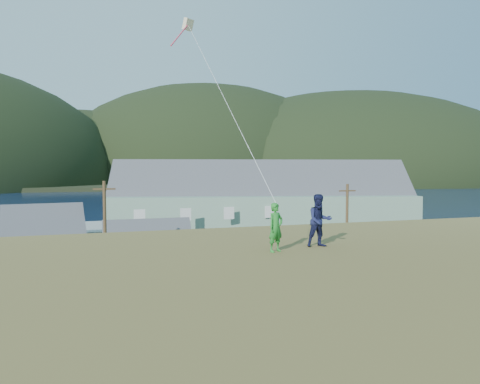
{
  "coord_description": "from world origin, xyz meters",
  "views": [
    {
      "loc": [
        -3.86,
        -31.5,
        9.89
      ],
      "look_at": [
        2.29,
        -11.68,
        8.8
      ],
      "focal_mm": 32.0,
      "sensor_mm": 36.0,
      "label": 1
    }
  ],
  "objects_px": {
    "lodge": "(262,206)",
    "kite_flyer_green": "(276,227)",
    "shed_palegreen_near": "(40,248)",
    "shed_palegreen_far": "(44,226)",
    "kite_flyer_navy": "(320,221)",
    "shed_white": "(148,251)",
    "wharf": "(94,229)"
  },
  "relations": [
    {
      "from": "lodge",
      "to": "kite_flyer_green",
      "type": "height_order",
      "value": "lodge"
    },
    {
      "from": "lodge",
      "to": "shed_palegreen_near",
      "type": "relative_size",
      "value": 4.37
    },
    {
      "from": "shed_palegreen_far",
      "to": "kite_flyer_navy",
      "type": "bearing_deg",
      "value": -80.35
    },
    {
      "from": "lodge",
      "to": "shed_palegreen_far",
      "type": "relative_size",
      "value": 3.8
    },
    {
      "from": "kite_flyer_green",
      "to": "lodge",
      "type": "bearing_deg",
      "value": 47.44
    },
    {
      "from": "lodge",
      "to": "shed_palegreen_far",
      "type": "xyz_separation_m",
      "value": [
        -27.23,
        7.7,
        -2.66
      ]
    },
    {
      "from": "shed_palegreen_far",
      "to": "kite_flyer_green",
      "type": "relative_size",
      "value": 6.54
    },
    {
      "from": "kite_flyer_navy",
      "to": "lodge",
      "type": "bearing_deg",
      "value": 76.96
    },
    {
      "from": "lodge",
      "to": "shed_white",
      "type": "distance_m",
      "value": 20.48
    },
    {
      "from": "shed_white",
      "to": "kite_flyer_navy",
      "type": "bearing_deg",
      "value": -82.66
    },
    {
      "from": "lodge",
      "to": "shed_white",
      "type": "relative_size",
      "value": 4.98
    },
    {
      "from": "wharf",
      "to": "lodge",
      "type": "xyz_separation_m",
      "value": [
        21.37,
        -19.15,
        4.74
      ]
    },
    {
      "from": "shed_palegreen_far",
      "to": "lodge",
      "type": "bearing_deg",
      "value": -23.96
    },
    {
      "from": "lodge",
      "to": "kite_flyer_navy",
      "type": "distance_m",
      "value": 41.02
    },
    {
      "from": "shed_palegreen_near",
      "to": "shed_white",
      "type": "height_order",
      "value": "shed_white"
    },
    {
      "from": "lodge",
      "to": "wharf",
      "type": "bearing_deg",
      "value": 151.22
    },
    {
      "from": "lodge",
      "to": "shed_palegreen_near",
      "type": "bearing_deg",
      "value": -150.76
    },
    {
      "from": "kite_flyer_green",
      "to": "kite_flyer_navy",
      "type": "height_order",
      "value": "kite_flyer_navy"
    },
    {
      "from": "kite_flyer_green",
      "to": "kite_flyer_navy",
      "type": "xyz_separation_m",
      "value": [
        1.8,
        0.4,
        0.12
      ]
    },
    {
      "from": "kite_flyer_green",
      "to": "kite_flyer_navy",
      "type": "distance_m",
      "value": 1.85
    },
    {
      "from": "kite_flyer_navy",
      "to": "wharf",
      "type": "bearing_deg",
      "value": 103.27
    },
    {
      "from": "lodge",
      "to": "kite_flyer_navy",
      "type": "bearing_deg",
      "value": -94.28
    },
    {
      "from": "lodge",
      "to": "shed_white",
      "type": "xyz_separation_m",
      "value": [
        -15.78,
        -12.77,
        -2.74
      ]
    },
    {
      "from": "shed_palegreen_near",
      "to": "kite_flyer_navy",
      "type": "distance_m",
      "value": 34.84
    },
    {
      "from": "kite_flyer_navy",
      "to": "shed_palegreen_far",
      "type": "bearing_deg",
      "value": 112.13
    },
    {
      "from": "lodge",
      "to": "shed_white",
      "type": "bearing_deg",
      "value": -127.94
    },
    {
      "from": "shed_white",
      "to": "kite_flyer_navy",
      "type": "height_order",
      "value": "kite_flyer_navy"
    },
    {
      "from": "kite_flyer_green",
      "to": "shed_palegreen_near",
      "type": "bearing_deg",
      "value": 86.84
    },
    {
      "from": "shed_palegreen_far",
      "to": "kite_flyer_green",
      "type": "xyz_separation_m",
      "value": [
        13.22,
        -47.16,
        5.47
      ]
    },
    {
      "from": "wharf",
      "to": "kite_flyer_green",
      "type": "xyz_separation_m",
      "value": [
        7.37,
        -58.61,
        7.55
      ]
    },
    {
      "from": "wharf",
      "to": "lodge",
      "type": "bearing_deg",
      "value": -41.86
    },
    {
      "from": "wharf",
      "to": "shed_palegreen_far",
      "type": "bearing_deg",
      "value": -117.09
    }
  ]
}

